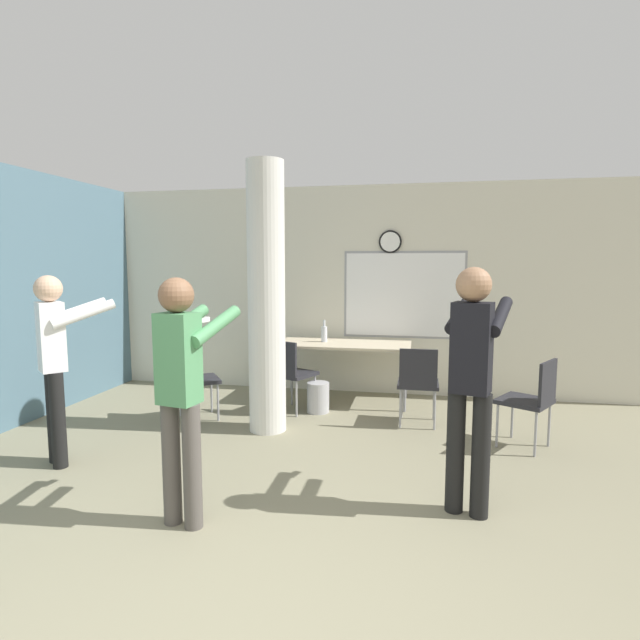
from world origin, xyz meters
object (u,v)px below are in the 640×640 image
at_px(chair_table_left, 290,370).
at_px(person_watching_back, 56,355).
at_px(person_playing_side, 472,371).
at_px(chair_mid_room, 532,397).
at_px(bottle_on_table, 324,333).
at_px(chair_near_pillar, 192,375).
at_px(folding_table, 344,347).
at_px(person_playing_front, 182,382).
at_px(chair_table_right, 418,380).

height_order(chair_table_left, person_watching_back, person_watching_back).
xyz_separation_m(chair_table_left, person_playing_side, (1.84, -2.09, 0.52)).
bearing_deg(chair_mid_room, person_playing_side, -117.07).
distance_m(bottle_on_table, chair_table_left, 0.79).
distance_m(bottle_on_table, chair_near_pillar, 1.77).
xyz_separation_m(folding_table, chair_near_pillar, (-1.58, -1.08, -0.20)).
bearing_deg(person_playing_front, person_watching_back, 154.64).
height_order(chair_near_pillar, chair_table_right, same).
bearing_deg(chair_near_pillar, folding_table, 34.45).
bearing_deg(folding_table, bottle_on_table, 170.66).
height_order(bottle_on_table, person_playing_side, person_playing_side).
relative_size(chair_table_right, person_playing_side, 0.50).
height_order(bottle_on_table, chair_table_right, bottle_on_table).
distance_m(chair_near_pillar, person_playing_front, 2.39).
bearing_deg(chair_table_left, person_watching_back, -130.21).
xyz_separation_m(chair_mid_room, chair_table_right, (-1.06, 0.48, 0.00)).
bearing_deg(folding_table, chair_near_pillar, -145.55).
bearing_deg(bottle_on_table, person_watching_back, -126.75).
distance_m(chair_near_pillar, chair_table_right, 2.52).
bearing_deg(person_watching_back, folding_table, 49.03).
distance_m(chair_mid_room, chair_table_right, 1.17).
bearing_deg(chair_mid_room, chair_table_right, 155.52).
bearing_deg(chair_table_left, person_playing_side, -48.63).
relative_size(folding_table, chair_table_left, 1.93).
bearing_deg(chair_table_right, person_watching_back, -151.60).
xyz_separation_m(person_playing_side, person_watching_back, (-3.44, 0.20, -0.05)).
distance_m(bottle_on_table, person_playing_side, 3.15).
height_order(folding_table, chair_table_right, chair_table_right).
height_order(chair_table_right, person_playing_side, person_playing_side).
bearing_deg(chair_table_right, folding_table, 138.70).
distance_m(chair_mid_room, person_playing_side, 1.64).
relative_size(bottle_on_table, chair_mid_room, 0.32).
bearing_deg(folding_table, chair_table_left, -133.30).
xyz_separation_m(chair_mid_room, person_playing_side, (-0.71, -1.39, 0.52)).
bearing_deg(chair_mid_room, folding_table, 146.87).
xyz_separation_m(bottle_on_table, chair_near_pillar, (-1.31, -1.13, -0.36)).
bearing_deg(chair_table_left, folding_table, 46.70).
xyz_separation_m(folding_table, chair_mid_room, (1.99, -1.30, -0.20)).
distance_m(folding_table, person_playing_side, 3.00).
distance_m(bottle_on_table, person_watching_back, 3.16).
xyz_separation_m(folding_table, person_playing_front, (-0.62, -3.22, 0.28)).
height_order(chair_table_right, person_watching_back, person_watching_back).
xyz_separation_m(person_playing_front, person_watching_back, (-1.54, 0.73, -0.01)).
bearing_deg(chair_near_pillar, chair_table_left, 25.63).
bearing_deg(chair_table_right, chair_near_pillar, -173.92).
bearing_deg(chair_mid_room, person_watching_back, -164.06).
bearing_deg(chair_mid_room, chair_table_left, 164.54).
bearing_deg(person_watching_back, chair_mid_room, 15.94).
bearing_deg(bottle_on_table, person_playing_front, -96.07).
relative_size(folding_table, person_watching_back, 1.01).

